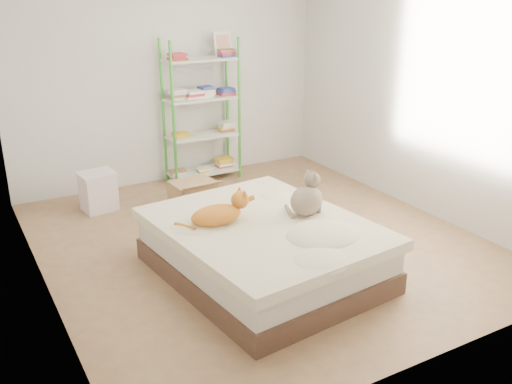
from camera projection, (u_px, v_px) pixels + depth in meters
room at (258, 104)px, 4.92m from camera, size 3.81×4.21×2.61m
bed at (263, 249)px, 4.68m from camera, size 1.66×1.98×0.47m
orange_cat at (216, 213)px, 4.53m from camera, size 0.51×0.28×0.20m
grey_cat at (307, 194)px, 4.70m from camera, size 0.37×0.33×0.37m
shelf_unit at (202, 114)px, 6.76m from camera, size 0.88×0.36×1.74m
cardboard_box at (194, 196)px, 6.05m from camera, size 0.47×0.45×0.36m
white_bin at (98, 191)px, 6.03m from camera, size 0.40×0.36×0.42m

